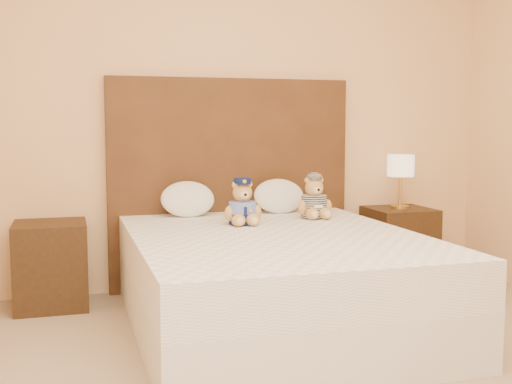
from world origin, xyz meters
TOP-DOWN VIEW (x-y plane):
  - bed at (0.00, 1.20)m, footprint 1.60×2.00m
  - headboard at (0.00, 2.21)m, footprint 1.75×0.08m
  - nightstand_left at (-1.25, 2.00)m, footprint 0.45×0.45m
  - nightstand_right at (1.25, 2.00)m, footprint 0.45×0.45m
  - lamp at (1.25, 2.00)m, footprint 0.20×0.20m
  - teddy_police at (-0.09, 1.58)m, footprint 0.25×0.24m
  - teddy_prisoner at (0.45, 1.71)m, footprint 0.25×0.24m
  - pillow_left at (-0.35, 2.03)m, footprint 0.37×0.24m
  - pillow_right at (0.31, 2.03)m, footprint 0.37×0.24m

SIDE VIEW (x-z plane):
  - nightstand_left at x=-1.25m, z-range 0.00..0.55m
  - nightstand_right at x=1.25m, z-range 0.00..0.55m
  - bed at x=0.00m, z-range 0.00..0.55m
  - pillow_left at x=-0.35m, z-range 0.55..0.81m
  - pillow_right at x=0.31m, z-range 0.55..0.81m
  - teddy_prisoner at x=0.45m, z-range 0.55..0.83m
  - teddy_police at x=-0.09m, z-range 0.55..0.84m
  - headboard at x=0.00m, z-range 0.00..1.50m
  - lamp at x=1.25m, z-range 0.65..1.05m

